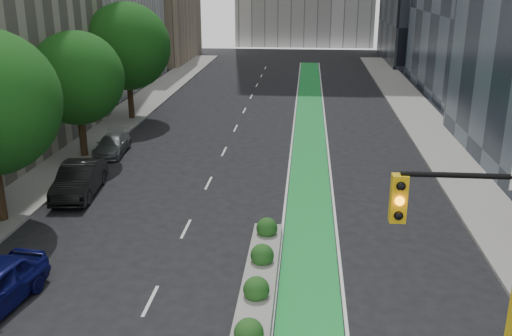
# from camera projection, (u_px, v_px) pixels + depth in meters

# --- Properties ---
(sidewalk_left) EXTENTS (3.60, 90.00, 0.15)m
(sidewalk_left) POSITION_uv_depth(u_px,v_px,m) (90.00, 143.00, 38.49)
(sidewalk_left) COLOR gray
(sidewalk_left) RESTS_ON ground
(sidewalk_right) EXTENTS (3.60, 90.00, 0.15)m
(sidewalk_right) POSITION_uv_depth(u_px,v_px,m) (447.00, 152.00, 36.49)
(sidewalk_right) COLOR gray
(sidewalk_right) RESTS_ON ground
(bike_lane_paint) EXTENTS (2.20, 70.00, 0.01)m
(bike_lane_paint) POSITION_uv_depth(u_px,v_px,m) (310.00, 130.00, 41.98)
(bike_lane_paint) COLOR green
(bike_lane_paint) RESTS_ON ground
(tree_midfar) EXTENTS (5.60, 5.60, 7.76)m
(tree_midfar) POSITION_uv_depth(u_px,v_px,m) (77.00, 78.00, 34.04)
(tree_midfar) COLOR black
(tree_midfar) RESTS_ON ground
(tree_far) EXTENTS (6.60, 6.60, 9.00)m
(tree_far) POSITION_uv_depth(u_px,v_px,m) (127.00, 47.00, 43.25)
(tree_far) COLOR black
(tree_far) RESTS_ON ground
(median_planter) EXTENTS (1.20, 10.26, 1.10)m
(median_planter) POSITION_uv_depth(u_px,v_px,m) (259.00, 281.00, 20.33)
(median_planter) COLOR gray
(median_planter) RESTS_ON ground
(parked_car_left_mid) EXTENTS (2.30, 5.22, 1.67)m
(parked_car_left_mid) POSITION_uv_depth(u_px,v_px,m) (79.00, 180.00, 29.20)
(parked_car_left_mid) COLOR black
(parked_car_left_mid) RESTS_ON ground
(parked_car_left_far) EXTENTS (2.01, 4.35, 1.23)m
(parked_car_left_far) POSITION_uv_depth(u_px,v_px,m) (112.00, 144.00, 36.18)
(parked_car_left_far) COLOR #5D6062
(parked_car_left_far) RESTS_ON ground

